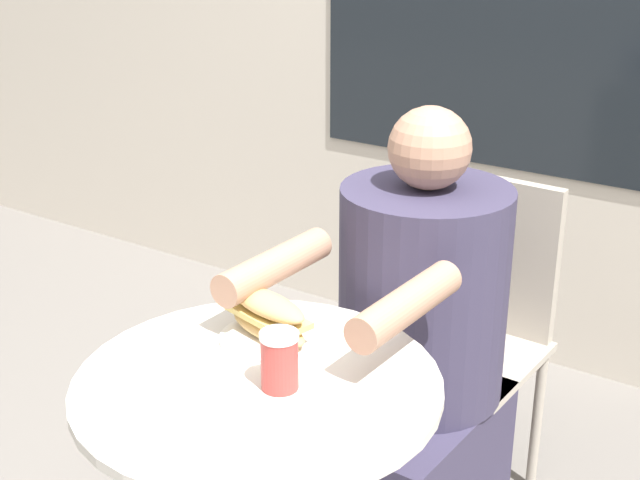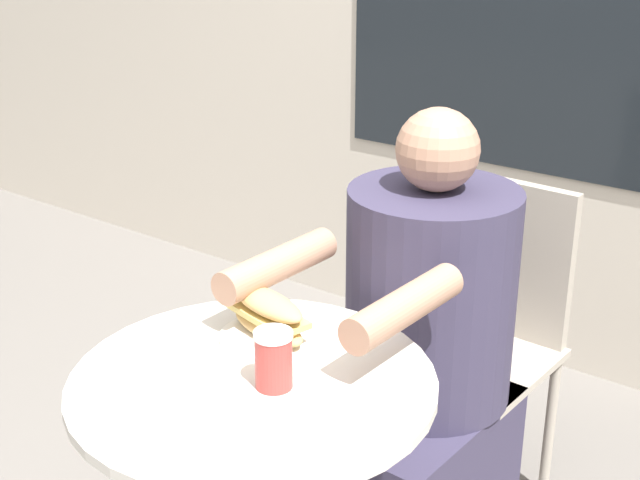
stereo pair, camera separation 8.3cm
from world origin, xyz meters
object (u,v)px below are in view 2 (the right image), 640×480
object	(u,v)px
diner_chair	(489,317)
sandwich_on_plate	(268,319)
drink_cup	(273,360)
seated_diner	(417,386)
cafe_table	(256,473)

from	to	relation	value
diner_chair	sandwich_on_plate	distance (m)	0.80
diner_chair	drink_cup	world-z (taller)	diner_chair
seated_diner	sandwich_on_plate	distance (m)	0.51
cafe_table	drink_cup	xyz separation A→B (m)	(0.05, -0.00, 0.26)
diner_chair	drink_cup	distance (m)	0.93
cafe_table	sandwich_on_plate	size ratio (longest dim) A/B	3.59
seated_diner	drink_cup	distance (m)	0.62
seated_diner	drink_cup	size ratio (longest dim) A/B	10.59
diner_chair	seated_diner	world-z (taller)	seated_diner
seated_diner	sandwich_on_plate	bearing A→B (deg)	77.22
diner_chair	seated_diner	distance (m)	0.35
cafe_table	diner_chair	bearing A→B (deg)	87.62
cafe_table	seated_diner	world-z (taller)	seated_diner
sandwich_on_plate	cafe_table	bearing A→B (deg)	-60.82
sandwich_on_plate	drink_cup	xyz separation A→B (m)	(0.12, -0.13, 0.01)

